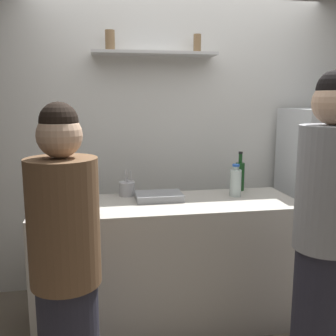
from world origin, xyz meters
TOP-DOWN VIEW (x-y plane):
  - back_wall_assembly at (-0.00, 1.25)m, footprint 4.80×0.32m
  - refrigerator at (1.18, 0.85)m, footprint 0.59×0.61m
  - counter at (-0.22, 0.53)m, footprint 1.89×0.64m
  - baking_pan at (-0.27, 0.61)m, footprint 0.34×0.24m
  - utensil_holder at (-0.49, 0.77)m, footprint 0.12×0.12m
  - wine_bottle_amber_glass at (-0.93, 0.43)m, footprint 0.08×0.08m
  - wine_bottle_pale_glass at (-0.79, 0.44)m, footprint 0.08×0.08m
  - wine_bottle_green_glass at (0.42, 0.79)m, footprint 0.07×0.07m
  - water_bottle_plastic at (0.32, 0.61)m, footprint 0.09×0.09m
  - person_brown_jacket at (-0.87, -0.31)m, footprint 0.34×0.34m
  - person_grey_hoodie at (0.51, -0.30)m, footprint 0.34×0.34m

SIDE VIEW (x-z plane):
  - counter at x=-0.22m, z-range 0.00..0.93m
  - refrigerator at x=1.18m, z-range 0.00..1.58m
  - person_brown_jacket at x=-0.87m, z-range -0.01..1.64m
  - person_grey_hoodie at x=0.51m, z-range 0.00..1.81m
  - baking_pan at x=-0.27m, z-range 0.93..0.98m
  - utensil_holder at x=-0.49m, z-range 0.87..1.09m
  - water_bottle_plastic at x=0.32m, z-range 0.91..1.16m
  - wine_bottle_pale_glass at x=-0.79m, z-range 0.88..1.19m
  - wine_bottle_amber_glass at x=-0.93m, z-range 0.89..1.20m
  - wine_bottle_green_glass at x=0.42m, z-range 0.89..1.21m
  - back_wall_assembly at x=0.00m, z-range 0.00..2.60m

